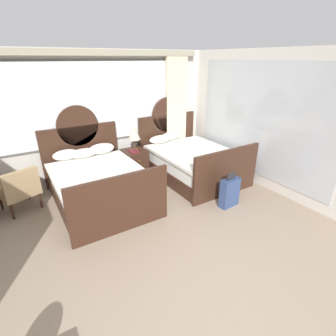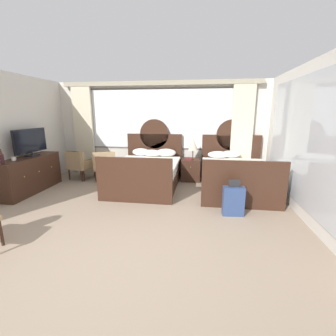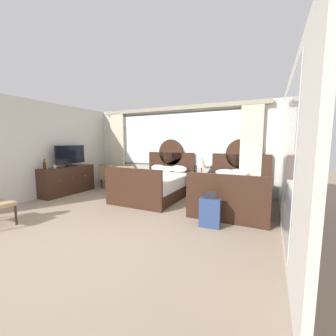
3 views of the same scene
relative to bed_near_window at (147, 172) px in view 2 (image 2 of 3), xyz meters
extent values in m
plane|color=gray|center=(0.14, -3.06, -0.37)|extent=(24.00, 24.00, 0.00)
cube|color=beige|center=(0.14, 1.14, 0.98)|extent=(6.00, 0.07, 2.70)
cube|color=#5B5954|center=(0.14, 1.10, 1.28)|extent=(4.30, 0.02, 1.71)
cube|color=white|center=(0.14, 1.09, 1.28)|extent=(4.22, 0.02, 1.63)
cube|color=beige|center=(-2.14, 1.00, 0.93)|extent=(0.57, 0.08, 2.60)
cube|color=beige|center=(2.42, 1.00, 0.93)|extent=(0.57, 0.08, 2.60)
cube|color=#9C957E|center=(0.14, 1.00, 2.25)|extent=(5.52, 0.10, 0.12)
cube|color=beige|center=(3.17, -1.28, 0.98)|extent=(0.07, 4.76, 2.70)
cube|color=#B2B7BC|center=(3.13, -0.98, 0.98)|extent=(0.01, 3.33, 2.27)
cube|color=#382116|center=(0.00, -0.06, -0.22)|extent=(1.51, 2.09, 0.30)
cube|color=white|center=(0.00, -0.06, 0.07)|extent=(1.45, 1.99, 0.28)
cube|color=silver|center=(0.00, -0.14, 0.24)|extent=(1.55, 1.89, 0.06)
cube|color=#382116|center=(0.00, 1.02, 0.25)|extent=(1.59, 0.06, 1.24)
cylinder|color=#382116|center=(0.00, 1.02, 0.87)|extent=(0.83, 0.06, 0.83)
cube|color=#382116|center=(0.00, -1.14, 0.11)|extent=(1.59, 0.06, 0.96)
ellipsoid|color=white|center=(-0.35, 0.82, 0.37)|extent=(0.51, 0.26, 0.21)
ellipsoid|color=white|center=(-0.03, 0.75, 0.36)|extent=(0.58, 0.28, 0.19)
ellipsoid|color=white|center=(0.37, 0.79, 0.38)|extent=(0.55, 0.31, 0.22)
cube|color=#382116|center=(2.16, -0.06, -0.22)|extent=(1.51, 2.09, 0.30)
cube|color=white|center=(2.16, -0.06, 0.07)|extent=(1.45, 1.99, 0.28)
cube|color=silver|center=(2.16, -0.14, 0.24)|extent=(1.55, 1.89, 0.06)
cube|color=#382116|center=(2.16, 1.02, 0.25)|extent=(1.59, 0.06, 1.24)
cylinder|color=#382116|center=(2.16, 1.02, 0.87)|extent=(0.83, 0.06, 0.83)
cube|color=#382116|center=(2.16, -1.14, 0.11)|extent=(1.59, 0.06, 0.96)
ellipsoid|color=white|center=(1.81, 0.76, 0.36)|extent=(0.58, 0.30, 0.19)
ellipsoid|color=white|center=(2.14, 0.84, 0.37)|extent=(0.52, 0.25, 0.20)
cube|color=#382116|center=(1.08, 0.70, -0.07)|extent=(0.51, 0.51, 0.60)
sphere|color=tan|center=(1.08, 0.44, 0.06)|extent=(0.02, 0.02, 0.02)
cylinder|color=brown|center=(1.12, 0.73, 0.24)|extent=(0.14, 0.14, 0.02)
cylinder|color=brown|center=(1.12, 0.73, 0.36)|extent=(0.03, 0.03, 0.22)
cone|color=beige|center=(1.12, 0.73, 0.65)|extent=(0.27, 0.27, 0.34)
cube|color=maroon|center=(1.03, 0.60, 0.25)|extent=(0.18, 0.26, 0.03)
cube|color=#382116|center=(-2.63, -0.79, 0.05)|extent=(0.46, 1.67, 0.83)
sphere|color=tan|center=(-2.39, -0.33, 0.13)|extent=(0.03, 0.03, 0.03)
sphere|color=tan|center=(-2.39, -0.79, 0.13)|extent=(0.03, 0.03, 0.03)
sphere|color=tan|center=(-2.39, -1.25, 0.13)|extent=(0.03, 0.03, 0.03)
cube|color=black|center=(-2.61, -0.67, 0.48)|extent=(0.20, 0.28, 0.04)
cylinder|color=black|center=(-2.61, -0.67, 0.53)|extent=(0.04, 0.04, 0.05)
cube|color=black|center=(-2.61, -0.67, 0.83)|extent=(0.04, 1.03, 0.55)
cube|color=black|center=(-2.59, -0.67, 0.83)|extent=(0.01, 0.99, 0.51)
cylinder|color=black|center=(-2.59, -1.53, 0.56)|extent=(0.07, 0.07, 0.20)
cylinder|color=black|center=(-2.59, -1.53, 0.70)|extent=(0.03, 0.03, 0.08)
cylinder|color=black|center=(-2.59, -1.53, 0.73)|extent=(0.03, 0.03, 0.01)
cylinder|color=#B7701E|center=(-2.69, -1.43, 0.57)|extent=(0.07, 0.07, 0.20)
cylinder|color=#B7701E|center=(-2.69, -1.43, 0.71)|extent=(0.03, 0.03, 0.08)
cylinder|color=black|center=(-2.69, -1.43, 0.74)|extent=(0.03, 0.03, 0.01)
cylinder|color=white|center=(-2.63, -1.20, 0.51)|extent=(0.08, 0.08, 0.08)
torus|color=white|center=(-2.58, -1.20, 0.51)|extent=(0.05, 0.01, 0.05)
cube|color=tan|center=(-1.30, 0.45, -0.02)|extent=(0.74, 0.74, 0.10)
cube|color=tan|center=(-1.22, 0.22, 0.24)|extent=(0.58, 0.26, 0.41)
cube|color=tan|center=(-1.05, 0.54, 0.11)|extent=(0.22, 0.52, 0.16)
cube|color=tan|center=(-1.55, 0.37, 0.11)|extent=(0.22, 0.52, 0.16)
cylinder|color=#382116|center=(-1.15, 0.76, -0.22)|extent=(0.04, 0.04, 0.30)
cylinder|color=#382116|center=(-1.60, 0.60, -0.22)|extent=(0.04, 0.04, 0.30)
cylinder|color=#382116|center=(-0.99, 0.30, -0.22)|extent=(0.04, 0.04, 0.30)
cylinder|color=#382116|center=(-1.45, 0.15, -0.22)|extent=(0.04, 0.04, 0.30)
cube|color=tan|center=(-2.01, 0.45, -0.02)|extent=(0.67, 0.67, 0.10)
cube|color=tan|center=(-2.05, 0.21, 0.24)|extent=(0.59, 0.18, 0.41)
cube|color=tan|center=(-1.75, 0.41, 0.11)|extent=(0.15, 0.53, 0.16)
cube|color=tan|center=(-2.27, 0.50, 0.11)|extent=(0.15, 0.53, 0.16)
cylinder|color=#382116|center=(-1.73, 0.65, -0.22)|extent=(0.04, 0.04, 0.30)
cylinder|color=#382116|center=(-2.21, 0.73, -0.22)|extent=(0.04, 0.04, 0.30)
cylinder|color=#382116|center=(-1.81, 0.18, -0.22)|extent=(0.04, 0.04, 0.30)
cylinder|color=#382116|center=(-2.29, 0.26, -0.22)|extent=(0.04, 0.04, 0.30)
cube|color=tan|center=(-2.01, 0.45, -0.02)|extent=(0.73, 0.73, 0.10)
cube|color=tan|center=(-2.09, 0.21, 0.24)|extent=(0.58, 0.26, 0.41)
cube|color=tan|center=(-1.76, 0.37, 0.11)|extent=(0.22, 0.52, 0.16)
cube|color=tan|center=(-2.26, 0.53, 0.11)|extent=(0.22, 0.52, 0.16)
cylinder|color=#382116|center=(-1.70, 0.61, -0.22)|extent=(0.04, 0.04, 0.30)
cylinder|color=#382116|center=(-2.16, 0.76, -0.22)|extent=(0.04, 0.04, 0.30)
cylinder|color=#382116|center=(-1.85, 0.15, -0.22)|extent=(0.04, 0.04, 0.30)
cylinder|color=#382116|center=(-2.31, 0.30, -0.22)|extent=(0.04, 0.04, 0.30)
cylinder|color=#382116|center=(-1.40, -2.96, -0.18)|extent=(0.04, 0.04, 0.38)
cube|color=navy|center=(1.95, -1.47, -0.10)|extent=(0.39, 0.19, 0.54)
cube|color=#232326|center=(1.95, -1.47, 0.24)|extent=(0.21, 0.04, 0.14)
cylinder|color=black|center=(1.80, -1.48, -0.34)|extent=(0.05, 0.02, 0.05)
cylinder|color=black|center=(2.10, -1.46, -0.34)|extent=(0.05, 0.02, 0.05)
camera|label=1|loc=(-1.19, -4.36, 2.15)|focal=27.50mm
camera|label=2|loc=(1.33, -5.52, 1.46)|focal=24.66mm
camera|label=3|loc=(2.89, -5.19, 1.19)|focal=22.59mm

